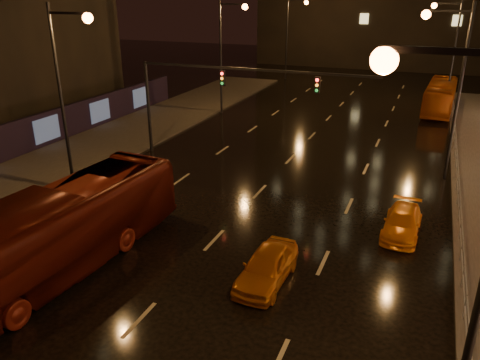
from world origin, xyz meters
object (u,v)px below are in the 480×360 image
object	(u,v)px
bus_red	(57,233)
taxi_far	(402,223)
bus_curb	(440,96)
taxi_near	(267,266)

from	to	relation	value
bus_red	taxi_far	size ratio (longest dim) A/B	3.17
bus_curb	taxi_far	distance (m)	26.67
bus_red	taxi_near	size ratio (longest dim) A/B	3.11
taxi_near	taxi_far	world-z (taller)	taxi_near
bus_red	taxi_near	xyz separation A→B (m)	(7.85, 2.37, -1.04)
bus_curb	taxi_near	bearing A→B (deg)	-96.72
bus_red	taxi_far	xyz separation A→B (m)	(12.35, 8.41, -1.15)
bus_curb	taxi_near	world-z (taller)	bus_curb
bus_red	bus_curb	world-z (taller)	bus_red
bus_curb	bus_red	bearing A→B (deg)	-107.96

